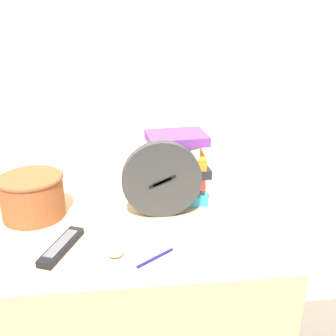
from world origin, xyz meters
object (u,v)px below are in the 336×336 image
at_px(crumpled_paper_ball, 115,249).
at_px(book_stack, 174,168).
at_px(tv_remote, 61,246).
at_px(desk_clock, 162,180).
at_px(basket, 32,195).
at_px(pen, 155,258).

bearing_deg(crumpled_paper_ball, book_stack, 59.61).
bearing_deg(tv_remote, desk_clock, 29.22).
bearing_deg(desk_clock, crumpled_paper_ball, -124.36).
distance_m(basket, tv_remote, 0.25).
distance_m(tv_remote, pen, 0.26).
bearing_deg(book_stack, desk_clock, -112.73).
distance_m(desk_clock, crumpled_paper_ball, 0.28).
xyz_separation_m(basket, tv_remote, (0.11, -0.21, -0.06)).
bearing_deg(basket, crumpled_paper_ball, -44.66).
bearing_deg(tv_remote, crumpled_paper_ball, -18.58).
bearing_deg(basket, book_stack, 9.97).
xyz_separation_m(desk_clock, crumpled_paper_ball, (-0.15, -0.21, -0.10)).
height_order(desk_clock, tv_remote, desk_clock).
bearing_deg(basket, tv_remote, -61.50).
xyz_separation_m(basket, pen, (0.37, -0.28, -0.07)).
bearing_deg(pen, desk_clock, 80.19).
bearing_deg(tv_remote, pen, -15.90).
bearing_deg(crumpled_paper_ball, tv_remote, 161.42).
height_order(tv_remote, crumpled_paper_ball, crumpled_paper_ball).
bearing_deg(desk_clock, tv_remote, -150.78).
relative_size(basket, pen, 1.95).
bearing_deg(crumpled_paper_ball, pen, -12.02).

